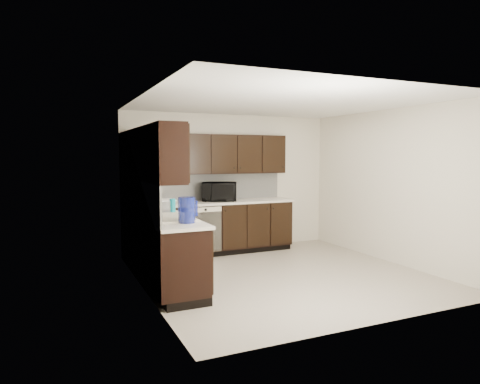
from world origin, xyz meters
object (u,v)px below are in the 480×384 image
object	(u,v)px
blue_pitcher	(187,210)
microwave	(219,192)
toaster_oven	(138,198)
storage_bin	(160,206)
sink	(170,223)

from	to	relation	value
blue_pitcher	microwave	bearing A→B (deg)	49.88
blue_pitcher	toaster_oven	bearing A→B (deg)	84.73
microwave	blue_pitcher	world-z (taller)	microwave
microwave	storage_bin	size ratio (longest dim) A/B	1.49
microwave	storage_bin	world-z (taller)	microwave
toaster_oven	storage_bin	distance (m)	0.95
toaster_oven	blue_pitcher	size ratio (longest dim) A/B	1.13
storage_bin	toaster_oven	bearing A→B (deg)	97.51
toaster_oven	blue_pitcher	xyz separation A→B (m)	(0.16, -2.15, 0.04)
sink	blue_pitcher	xyz separation A→B (m)	(0.09, -0.42, 0.21)
toaster_oven	blue_pitcher	distance (m)	2.15
storage_bin	blue_pitcher	distance (m)	1.20
sink	storage_bin	size ratio (longest dim) A/B	2.02
storage_bin	sink	bearing A→B (deg)	-94.07
microwave	storage_bin	bearing A→B (deg)	-121.23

